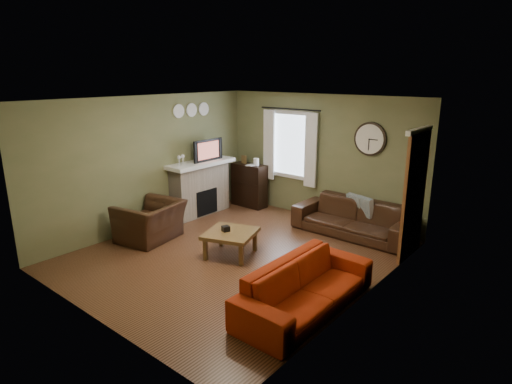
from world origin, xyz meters
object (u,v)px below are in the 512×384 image
Objects in this scene: bookshelf at (249,185)px; armchair at (150,221)px; sofa_red at (306,287)px; coffee_table at (231,243)px; sofa_brown at (353,218)px.

bookshelf is 2.77m from armchair.
sofa_red is 2.73× the size of coffee_table.
armchair is at bearing -136.58° from sofa_brown.
bookshelf reaches higher than coffee_table.
sofa_brown reaches higher than sofa_red.
sofa_red is 2.03m from coffee_table.
sofa_red is (0.78, -2.83, -0.01)m from sofa_brown.
sofa_brown is 1.05× the size of sofa_red.
bookshelf reaches higher than armchair.
armchair reaches higher than coffee_table.
armchair is (-0.04, -2.77, -0.14)m from bookshelf.
armchair is (-2.77, -2.62, 0.02)m from sofa_brown.
sofa_red is 3.56m from armchair.
bookshelf reaches higher than sofa_brown.
bookshelf is 0.43× the size of sofa_brown.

